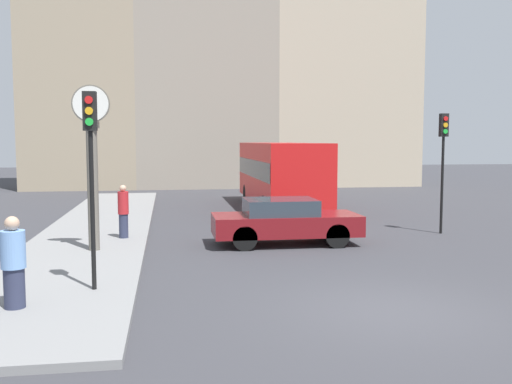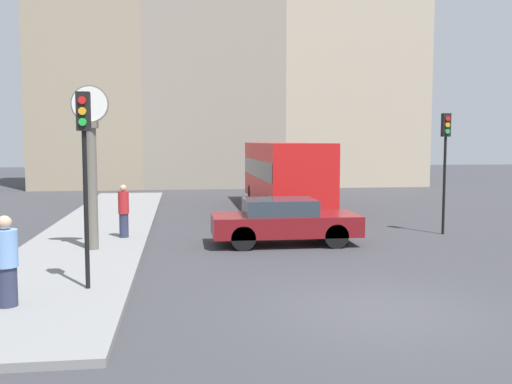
% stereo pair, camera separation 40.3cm
% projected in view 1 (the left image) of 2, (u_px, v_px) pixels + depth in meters
% --- Properties ---
extents(ground_plane, '(120.00, 120.00, 0.00)m').
position_uv_depth(ground_plane, '(390.00, 311.00, 10.41)').
color(ground_plane, '#38383D').
extents(sidewalk_corner, '(3.45, 25.21, 0.14)m').
position_uv_depth(sidewalk_corner, '(100.00, 228.00, 19.86)').
color(sidewalk_corner, gray).
rests_on(sidewalk_corner, ground_plane).
extents(building_row, '(26.05, 5.00, 18.79)m').
position_uv_depth(building_row, '(211.00, 76.00, 38.20)').
color(building_row, gray).
rests_on(building_row, ground_plane).
extents(sedan_car, '(4.35, 1.81, 1.37)m').
position_uv_depth(sedan_car, '(284.00, 221.00, 17.02)').
color(sedan_car, maroon).
rests_on(sedan_car, ground_plane).
extents(bus_distant, '(2.59, 9.19, 3.00)m').
position_uv_depth(bus_distant, '(280.00, 171.00, 25.91)').
color(bus_distant, red).
rests_on(bus_distant, ground_plane).
extents(traffic_light_near, '(0.26, 0.24, 3.91)m').
position_uv_depth(traffic_light_near, '(91.00, 149.00, 11.14)').
color(traffic_light_near, black).
rests_on(traffic_light_near, sidewalk_corner).
extents(traffic_light_far, '(0.26, 0.24, 3.99)m').
position_uv_depth(traffic_light_far, '(443.00, 148.00, 18.84)').
color(traffic_light_far, black).
rests_on(traffic_light_far, ground_plane).
extents(street_clock, '(1.00, 0.38, 4.44)m').
position_uv_depth(street_clock, '(92.00, 167.00, 15.28)').
color(street_clock, '#666056').
rests_on(street_clock, sidewalk_corner).
extents(pedestrian_red_top, '(0.33, 0.33, 1.62)m').
position_uv_depth(pedestrian_red_top, '(123.00, 211.00, 17.35)').
color(pedestrian_red_top, '#2D334C').
rests_on(pedestrian_red_top, sidewalk_corner).
extents(pedestrian_blue_stripe, '(0.43, 0.43, 1.64)m').
position_uv_depth(pedestrian_blue_stripe, '(13.00, 263.00, 10.05)').
color(pedestrian_blue_stripe, '#2D334C').
rests_on(pedestrian_blue_stripe, sidewalk_corner).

